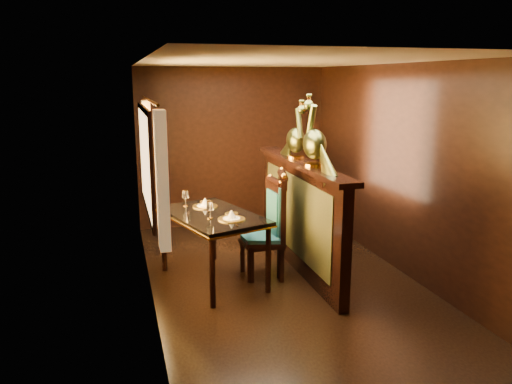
{
  "coord_description": "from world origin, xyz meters",
  "views": [
    {
      "loc": [
        -1.79,
        -5.21,
        2.32
      ],
      "look_at": [
        -0.22,
        0.34,
        1.0
      ],
      "focal_mm": 35.0,
      "sensor_mm": 36.0,
      "label": 1
    }
  ],
  "objects_px": {
    "chair_right": "(269,224)",
    "peacock_right": "(296,129)",
    "peacock_left": "(315,131)",
    "chair_left": "(275,222)",
    "dining_table": "(212,220)"
  },
  "relations": [
    {
      "from": "peacock_left",
      "to": "chair_right",
      "type": "bearing_deg",
      "value": 140.47
    },
    {
      "from": "peacock_left",
      "to": "peacock_right",
      "type": "distance_m",
      "value": 0.6
    },
    {
      "from": "chair_left",
      "to": "chair_right",
      "type": "relative_size",
      "value": 1.08
    },
    {
      "from": "chair_right",
      "to": "peacock_right",
      "type": "relative_size",
      "value": 1.66
    },
    {
      "from": "chair_left",
      "to": "peacock_right",
      "type": "xyz_separation_m",
      "value": [
        0.36,
        0.33,
        1.05
      ]
    },
    {
      "from": "chair_right",
      "to": "peacock_left",
      "type": "xyz_separation_m",
      "value": [
        0.41,
        -0.34,
        1.13
      ]
    },
    {
      "from": "peacock_right",
      "to": "chair_left",
      "type": "bearing_deg",
      "value": -137.3
    },
    {
      "from": "dining_table",
      "to": "chair_left",
      "type": "bearing_deg",
      "value": -21.94
    },
    {
      "from": "dining_table",
      "to": "chair_right",
      "type": "distance_m",
      "value": 0.7
    },
    {
      "from": "chair_left",
      "to": "peacock_left",
      "type": "xyz_separation_m",
      "value": [
        0.36,
        -0.26,
        1.08
      ]
    },
    {
      "from": "chair_right",
      "to": "peacock_left",
      "type": "bearing_deg",
      "value": -43.33
    },
    {
      "from": "chair_right",
      "to": "peacock_right",
      "type": "height_order",
      "value": "peacock_right"
    },
    {
      "from": "dining_table",
      "to": "chair_right",
      "type": "height_order",
      "value": "chair_right"
    },
    {
      "from": "dining_table",
      "to": "chair_left",
      "type": "height_order",
      "value": "chair_left"
    },
    {
      "from": "chair_right",
      "to": "chair_left",
      "type": "bearing_deg",
      "value": -59.7
    }
  ]
}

